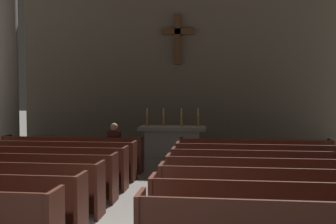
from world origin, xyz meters
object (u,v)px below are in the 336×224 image
Objects in this scene: pew_left_row_4 at (21,176)px; pew_right_row_4 at (269,182)px; pew_right_row_5 at (263,172)px; lone_worshipper at (115,146)px; column_left_second at (7,61)px; pew_right_row_7 at (254,157)px; candlestick_outer_right at (198,121)px; pew_right_row_3 at (277,195)px; pew_left_row_5 at (42,167)px; pew_right_row_6 at (258,164)px; pew_left_row_6 at (59,160)px; altar at (172,140)px; candlestick_inner_right at (181,121)px; candlestick_inner_left at (163,120)px; pew_right_row_2 at (288,213)px; candlestick_outer_left at (147,120)px; pew_left_row_7 at (72,154)px.

pew_left_row_4 is 4.82m from pew_right_row_4.
pew_right_row_5 is 4.16m from lone_worshipper.
pew_right_row_4 is 9.81m from column_left_second.
candlestick_outer_right is at bearing 118.75° from pew_right_row_7.
pew_left_row_4 is 4.92m from pew_right_row_3.
pew_right_row_6 is (4.82, 0.97, 0.00)m from pew_left_row_5.
pew_left_row_5 is 5.20m from pew_right_row_3.
pew_left_row_6 is 4.92m from pew_right_row_5.
altar is 3.08m from lone_worshipper.
pew_left_row_6 is 4.82m from pew_right_row_6.
altar is (5.47, 0.56, -2.64)m from column_left_second.
pew_right_row_6 is (4.82, 0.00, 0.00)m from pew_left_row_6.
candlestick_inner_right reaches higher than pew_right_row_7.
candlestick_inner_left is at bearing 125.41° from pew_right_row_6.
pew_right_row_2 is at bearing -90.00° from pew_right_row_7.
pew_right_row_5 is at bearing -11.34° from pew_left_row_6.
pew_right_row_2 is 1.00× the size of pew_right_row_3.
pew_left_row_5 is 6.36× the size of candlestick_inner_left.
candlestick_outer_left is (-3.26, 5.75, 0.72)m from pew_right_row_4.
pew_right_row_2 is 1.94m from pew_right_row_4.
candlestick_inner_right is 0.46× the size of lone_worshipper.
pew_right_row_5 is 0.97m from pew_right_row_6.
pew_right_row_4 is 1.94m from pew_right_row_6.
pew_left_row_7 and pew_right_row_2 have the same top height.
column_left_second is 6.10m from altar.
pew_right_row_4 is (4.82, 0.00, 0.00)m from pew_left_row_4.
altar reaches higher than pew_right_row_2.
column_left_second is at bearing -173.83° from candlestick_inner_left.
candlestick_outer_left is (-3.26, 7.68, 0.72)m from pew_right_row_2.
column_left_second is at bearing 142.00° from pew_right_row_3.
pew_right_row_5 is at bearing 90.00° from pew_right_row_3.
candlestick_outer_right reaches higher than pew_left_row_5.
altar is 1.08m from candlestick_outer_right.
candlestick_outer_left and candlestick_outer_right have the same top height.
pew_left_row_6 is 5.07m from candlestick_outer_right.
candlestick_inner_left reaches higher than pew_right_row_4.
lone_worshipper is (-0.95, -2.81, -0.51)m from candlestick_inner_left.
pew_right_row_2 is at bearing -72.58° from altar.
altar is (-2.41, 4.78, 0.06)m from pew_right_row_5.
candlestick_inner_right is 1.00× the size of candlestick_outer_right.
column_left_second is at bearing -173.10° from candlestick_outer_left.
candlestick_inner_left is 3.00m from lone_worshipper.
pew_left_row_5 is at bearing 90.00° from pew_left_row_4.
column_left_second is at bearing 120.51° from pew_left_row_4.
pew_right_row_7 is at bearing -46.38° from candlestick_inner_left.
candlestick_inner_left reaches higher than pew_right_row_5.
pew_left_row_4 is 1.00× the size of pew_right_row_7.
candlestick_inner_left is at bearing 180.00° from candlestick_outer_right.
candlestick_outer_right is (-1.56, 2.85, 0.72)m from pew_right_row_7.
pew_right_row_7 is 3.33m from candlestick_outer_right.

